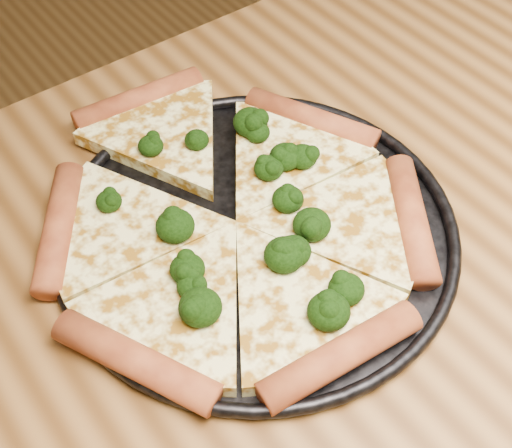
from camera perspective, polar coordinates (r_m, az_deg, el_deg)
dining_table at (r=0.73m, az=14.08°, el=-7.81°), size 1.20×0.90×0.75m
pizza_pan at (r=0.65m, az=0.00°, el=-0.46°), size 0.38×0.38×0.02m
pizza at (r=0.65m, az=-1.94°, el=0.48°), size 0.38×0.41×0.03m
broccoli_florets at (r=0.63m, az=-0.09°, el=0.45°), size 0.21×0.29×0.03m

